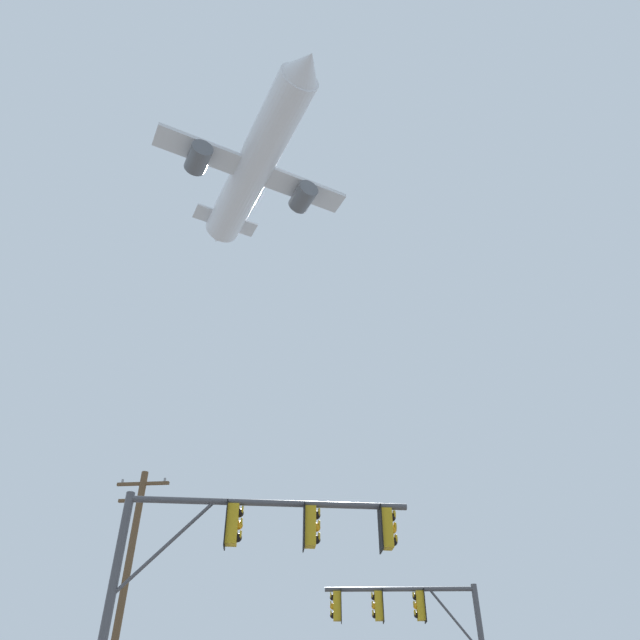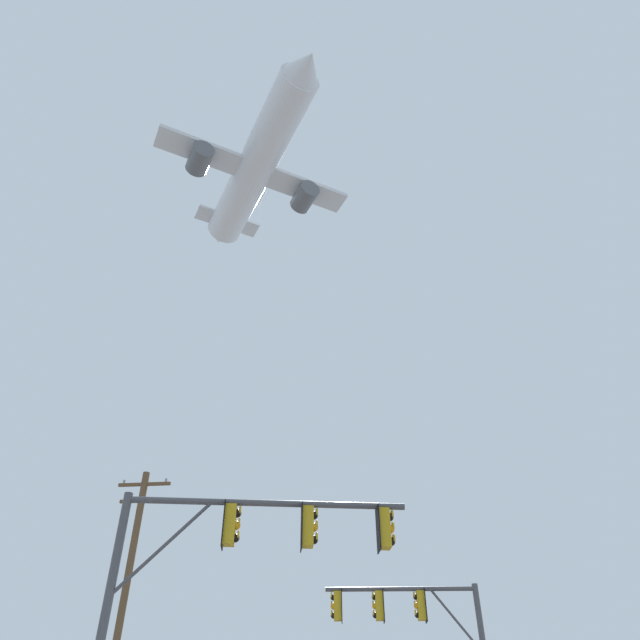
{
  "view_description": "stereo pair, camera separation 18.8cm",
  "coord_description": "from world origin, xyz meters",
  "px_view_note": "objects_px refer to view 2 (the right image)",
  "views": [
    {
      "loc": [
        0.87,
        -5.48,
        1.52
      ],
      "look_at": [
        -0.74,
        14.18,
        15.83
      ],
      "focal_mm": 33.3,
      "sensor_mm": 36.0,
      "label": 1
    },
    {
      "loc": [
        1.06,
        -5.47,
        1.52
      ],
      "look_at": [
        -0.74,
        14.18,
        15.83
      ],
      "focal_mm": 33.3,
      "sensor_mm": 36.0,
      "label": 2
    }
  ],
  "objects_px": {
    "signal_pole_near": "(234,559)",
    "signal_pole_far": "(419,630)",
    "utility_pole": "(123,607)",
    "airplane": "(257,164)"
  },
  "relations": [
    {
      "from": "signal_pole_near",
      "to": "signal_pole_far",
      "type": "distance_m",
      "value": 9.68
    },
    {
      "from": "signal_pole_far",
      "to": "utility_pole",
      "type": "distance_m",
      "value": 10.85
    },
    {
      "from": "signal_pole_near",
      "to": "signal_pole_far",
      "type": "height_order",
      "value": "signal_pole_near"
    },
    {
      "from": "signal_pole_near",
      "to": "utility_pole",
      "type": "bearing_deg",
      "value": 123.11
    },
    {
      "from": "signal_pole_near",
      "to": "utility_pole",
      "type": "relative_size",
      "value": 0.6
    },
    {
      "from": "signal_pole_far",
      "to": "utility_pole",
      "type": "xyz_separation_m",
      "value": [
        -10.75,
        1.06,
        1.06
      ]
    },
    {
      "from": "signal_pole_far",
      "to": "utility_pole",
      "type": "height_order",
      "value": "utility_pole"
    },
    {
      "from": "utility_pole",
      "to": "airplane",
      "type": "xyz_separation_m",
      "value": [
        1.89,
        6.23,
        32.4
      ]
    },
    {
      "from": "utility_pole",
      "to": "signal_pole_near",
      "type": "bearing_deg",
      "value": -56.89
    },
    {
      "from": "signal_pole_near",
      "to": "utility_pole",
      "type": "distance_m",
      "value": 11.55
    }
  ]
}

